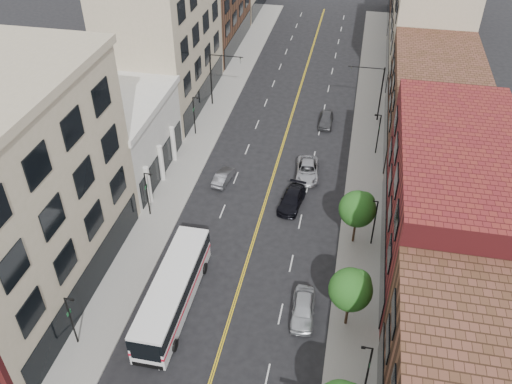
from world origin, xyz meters
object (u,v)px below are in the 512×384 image
Objects in this scene: car_parked_far at (303,309)px; car_lane_b at (307,170)px; city_bus at (173,290)px; car_lane_behind at (223,177)px; car_lane_c at (326,119)px; car_lane_a at (292,200)px.

car_parked_far is 0.88× the size of car_lane_b.
city_bus is 2.36× the size of car_lane_b.
car_lane_b is at bearing -154.30° from car_lane_behind.
car_lane_c is at bearing -116.44° from car_lane_behind.
car_lane_behind is 9.32m from car_lane_b.
car_lane_b is (-2.13, 19.79, -0.06)m from car_parked_far.
car_lane_a is at bearing 98.97° from car_parked_far.
car_lane_a reaches higher than car_lane_behind.
car_lane_a is 0.95× the size of car_lane_b.
car_lane_c reaches higher than car_lane_behind.
city_bus is 2.67× the size of car_parked_far.
car_lane_behind is 0.76× the size of car_lane_a.
city_bus is 10.70m from car_parked_far.
car_parked_far is 20.09m from car_lane_behind.
car_lane_b is at bearing -95.14° from car_lane_c.
car_lane_a is 5.66m from car_lane_b.
car_lane_a is (7.92, -2.63, 0.10)m from car_lane_behind.
car_lane_a is at bearing -96.69° from car_lane_c.
car_lane_c is (-1.21, 31.50, -0.08)m from car_parked_far.
car_parked_far is 19.90m from car_lane_b.
city_bus is 33.94m from car_lane_c.
city_bus is 2.95× the size of car_lane_c.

